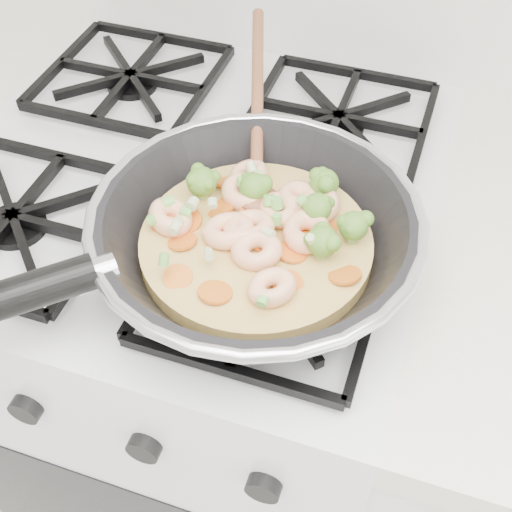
% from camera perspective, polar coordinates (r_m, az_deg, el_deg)
% --- Properties ---
extents(stove, '(0.60, 0.60, 0.92)m').
position_cam_1_polar(stove, '(1.18, -4.06, -9.58)').
color(stove, white).
rests_on(stove, ground).
extents(skillet, '(0.42, 0.56, 0.11)m').
position_cam_1_polar(skillet, '(0.69, -0.26, 1.83)').
color(skillet, black).
rests_on(skillet, stove).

